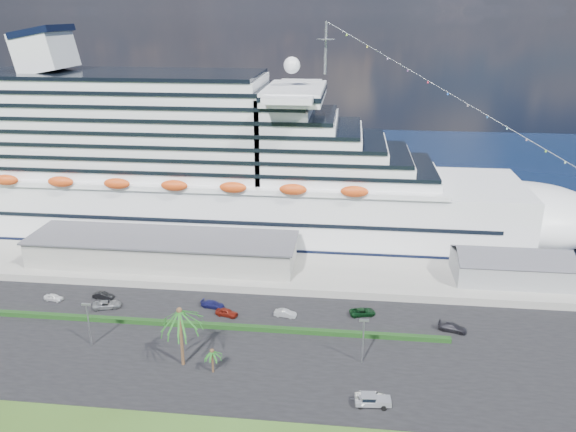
# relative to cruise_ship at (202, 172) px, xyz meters

# --- Properties ---
(ground) EXTENTS (420.00, 420.00, 0.00)m
(ground) POSITION_rel_cruise_ship_xyz_m (21.53, -64.00, -16.69)
(ground) COLOR #324818
(ground) RESTS_ON ground
(asphalt_lot) EXTENTS (140.00, 38.00, 0.12)m
(asphalt_lot) POSITION_rel_cruise_ship_xyz_m (21.53, -53.00, -16.63)
(asphalt_lot) COLOR black
(asphalt_lot) RESTS_ON ground
(wharf) EXTENTS (240.00, 20.00, 1.80)m
(wharf) POSITION_rel_cruise_ship_xyz_m (21.53, -24.00, -15.79)
(wharf) COLOR gray
(wharf) RESTS_ON ground
(water) EXTENTS (420.00, 160.00, 0.02)m
(water) POSITION_rel_cruise_ship_xyz_m (21.53, 66.00, -16.68)
(water) COLOR black
(water) RESTS_ON ground
(cruise_ship) EXTENTS (191.00, 38.00, 54.00)m
(cruise_ship) POSITION_rel_cruise_ship_xyz_m (0.00, 0.00, 0.00)
(cruise_ship) COLOR silver
(cruise_ship) RESTS_ON ground
(terminal_building) EXTENTS (61.00, 15.00, 6.30)m
(terminal_building) POSITION_rel_cruise_ship_xyz_m (-3.47, -24.00, -11.68)
(terminal_building) COLOR gray
(terminal_building) RESTS_ON wharf
(port_shed) EXTENTS (24.00, 12.31, 7.37)m
(port_shed) POSITION_rel_cruise_ship_xyz_m (73.53, -24.00, -12.30)
(port_shed) COLOR gray
(port_shed) RESTS_ON wharf
(hedge) EXTENTS (88.00, 1.10, 0.90)m
(hedge) POSITION_rel_cruise_ship_xyz_m (13.53, -48.00, -16.12)
(hedge) COLOR black
(hedge) RESTS_ON asphalt_lot
(lamp_post_left) EXTENTS (1.60, 0.35, 8.27)m
(lamp_post_left) POSITION_rel_cruise_ship_xyz_m (-6.47, -56.00, -11.35)
(lamp_post_left) COLOR gray
(lamp_post_left) RESTS_ON asphalt_lot
(lamp_post_right) EXTENTS (1.60, 0.35, 8.27)m
(lamp_post_right) POSITION_rel_cruise_ship_xyz_m (41.53, -56.00, -11.35)
(lamp_post_right) COLOR gray
(lamp_post_right) RESTS_ON asphalt_lot
(palm_tall) EXTENTS (8.82, 8.82, 11.13)m
(palm_tall) POSITION_rel_cruise_ship_xyz_m (11.53, -60.00, -7.49)
(palm_tall) COLOR #47301E
(palm_tall) RESTS_ON ground
(palm_short) EXTENTS (3.53, 3.53, 4.56)m
(palm_short) POSITION_rel_cruise_ship_xyz_m (17.03, -61.50, -13.03)
(palm_short) COLOR #47301E
(palm_short) RESTS_ON ground
(parked_car_0) EXTENTS (4.21, 2.21, 1.37)m
(parked_car_0) POSITION_rel_cruise_ship_xyz_m (-21.31, -41.24, -15.89)
(parked_car_0) COLOR white
(parked_car_0) RESTS_ON asphalt_lot
(parked_car_1) EXTENTS (4.40, 1.94, 1.40)m
(parked_car_1) POSITION_rel_cruise_ship_xyz_m (-11.48, -39.40, -15.87)
(parked_car_1) COLOR black
(parked_car_1) RESTS_ON asphalt_lot
(parked_car_2) EXTENTS (5.98, 4.01, 1.52)m
(parked_car_2) POSITION_rel_cruise_ship_xyz_m (-9.13, -42.99, -15.81)
(parked_car_2) COLOR gray
(parked_car_2) RESTS_ON asphalt_lot
(parked_car_3) EXTENTS (5.10, 2.84, 1.40)m
(parked_car_3) POSITION_rel_cruise_ship_xyz_m (11.92, -40.45, -15.88)
(parked_car_3) COLOR #171952
(parked_car_3) RESTS_ON asphalt_lot
(parked_car_4) EXTENTS (4.74, 2.82, 1.51)m
(parked_car_4) POSITION_rel_cruise_ship_xyz_m (15.42, -43.43, -15.82)
(parked_car_4) COLOR maroon
(parked_car_4) RESTS_ON asphalt_lot
(parked_car_5) EXTENTS (4.49, 2.11, 1.42)m
(parked_car_5) POSITION_rel_cruise_ship_xyz_m (26.82, -42.42, -15.86)
(parked_car_5) COLOR #A4A6AB
(parked_car_5) RESTS_ON asphalt_lot
(parked_car_6) EXTENTS (5.53, 3.52, 1.42)m
(parked_car_6) POSITION_rel_cruise_ship_xyz_m (41.79, -40.15, -15.86)
(parked_car_6) COLOR black
(parked_car_6) RESTS_ON asphalt_lot
(parked_car_7) EXTENTS (5.65, 3.50, 1.53)m
(parked_car_7) POSITION_rel_cruise_ship_xyz_m (58.37, -44.16, -15.81)
(parked_car_7) COLOR #24242A
(parked_car_7) RESTS_ON asphalt_lot
(pickup_truck) EXTENTS (5.55, 2.37, 1.92)m
(pickup_truck) POSITION_rel_cruise_ship_xyz_m (42.90, -67.10, -15.52)
(pickup_truck) COLOR black
(pickup_truck) RESTS_ON asphalt_lot
(boat_trailer) EXTENTS (5.99, 4.10, 1.69)m
(boat_trailer) POSITION_rel_cruise_ship_xyz_m (42.89, -66.52, -15.45)
(boat_trailer) COLOR gray
(boat_trailer) RESTS_ON asphalt_lot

